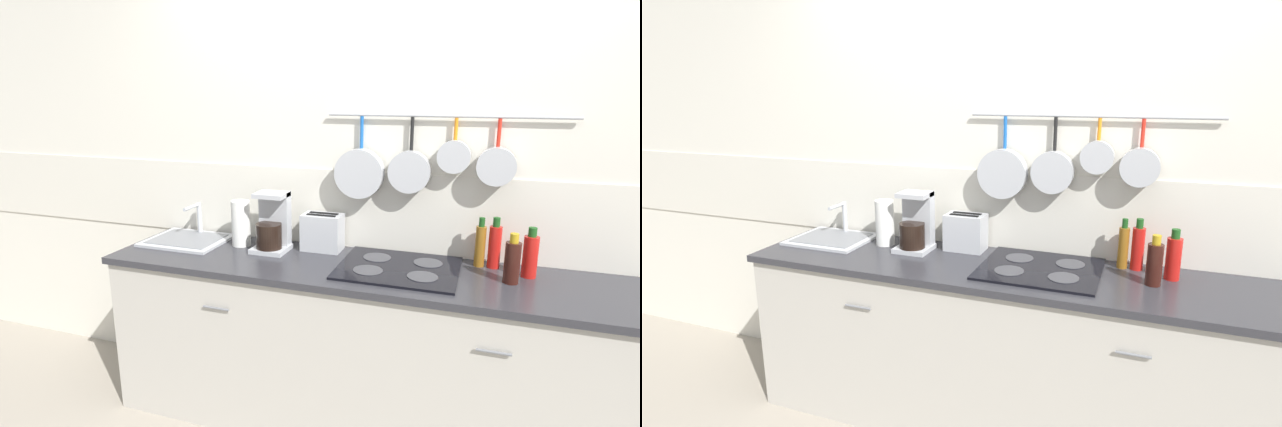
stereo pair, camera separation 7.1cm
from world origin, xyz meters
The scene contains 13 objects.
ground_plane centered at (0.00, 0.00, 0.00)m, with size 12.00×12.00×0.00m, color #9E9384.
wall_back centered at (0.00, 0.34, 1.27)m, with size 7.20×0.16×2.60m.
cabinet_base centered at (0.00, 0.00, 0.43)m, with size 2.58×0.58×0.86m.
countertop centered at (0.00, 0.00, 0.88)m, with size 2.62×0.60×0.03m.
sink_basin centered at (-1.05, 0.10, 0.91)m, with size 0.44×0.37×0.20m.
paper_towel_roll centered at (-0.72, 0.13, 1.02)m, with size 0.10×0.10×0.25m.
coffee_maker centered at (-0.52, 0.11, 1.02)m, with size 0.19×0.19×0.32m.
toaster centered at (-0.26, 0.21, 0.99)m, with size 0.23×0.14×0.20m.
cooktop centered at (0.19, 0.04, 0.90)m, with size 0.57×0.50×0.01m.
bottle_cooking_wine centered at (0.55, 0.21, 1.00)m, with size 0.05×0.05×0.25m.
bottle_hot_sauce centered at (0.62, 0.21, 1.00)m, with size 0.06×0.06×0.25m.
bottle_vinegar centered at (0.70, 0.03, 1.00)m, with size 0.07×0.07×0.23m.
bottle_olive_oil centered at (0.78, 0.13, 1.00)m, with size 0.07×0.07×0.24m.
Camera 2 is at (0.64, -2.23, 1.74)m, focal length 28.00 mm.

